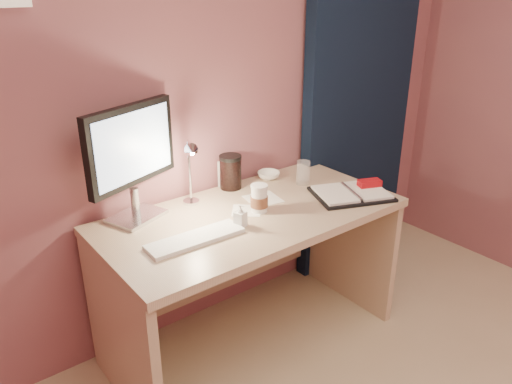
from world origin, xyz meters
TOP-DOWN VIEW (x-y plane):
  - room at (0.95, 1.69)m, footprint 3.50×3.50m
  - desk at (0.00, 1.45)m, footprint 1.40×0.70m
  - monitor at (-0.44, 1.64)m, footprint 0.46×0.24m
  - keyboard at (-0.35, 1.30)m, footprint 0.42×0.13m
  - planner at (0.52, 1.23)m, footprint 0.44×0.39m
  - paper_b at (0.13, 1.46)m, footprint 0.18×0.18m
  - paper_c at (-0.01, 1.40)m, footprint 0.18×0.18m
  - coffee_cup at (0.03, 1.36)m, footprint 0.08×0.08m
  - clear_cup at (0.42, 1.49)m, footprint 0.07×0.07m
  - bowl at (0.33, 1.66)m, footprint 0.13×0.13m
  - lotion_bottle at (-0.12, 1.30)m, footprint 0.06×0.06m
  - dark_jar at (0.09, 1.68)m, footprint 0.11×0.11m
  - product_box at (0.10, 1.69)m, footprint 0.10×0.09m
  - desk_lamp at (-0.13, 1.56)m, footprint 0.13×0.20m

SIDE VIEW (x-z plane):
  - desk at x=0.00m, z-range 0.14..0.87m
  - paper_c at x=-0.01m, z-range 0.73..0.73m
  - paper_b at x=0.13m, z-range 0.73..0.73m
  - keyboard at x=-0.35m, z-range 0.73..0.75m
  - planner at x=0.52m, z-range 0.72..0.77m
  - bowl at x=0.33m, z-range 0.73..0.77m
  - lotion_bottle at x=-0.12m, z-range 0.73..0.83m
  - coffee_cup at x=0.03m, z-range 0.73..0.86m
  - clear_cup at x=0.42m, z-range 0.73..0.85m
  - product_box at x=0.10m, z-range 0.73..0.87m
  - dark_jar at x=0.09m, z-range 0.73..0.89m
  - desk_lamp at x=-0.13m, z-range 0.77..1.11m
  - monitor at x=-0.44m, z-range 0.78..1.29m
  - room at x=0.95m, z-range -0.61..2.89m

